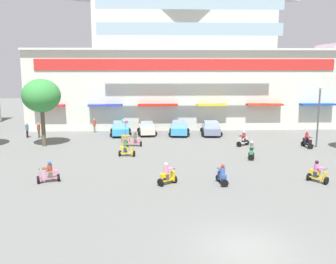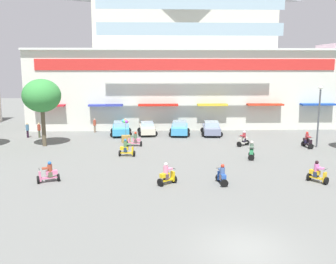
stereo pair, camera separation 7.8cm
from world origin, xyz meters
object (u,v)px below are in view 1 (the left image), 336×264
(parked_car_0, at_px, (121,128))
(streetlamp_near, at_px, (319,111))
(scooter_rider_5, at_px, (251,152))
(scooter_rider_8, at_px, (134,140))
(scooter_rider_0, at_px, (317,173))
(scooter_rider_2, at_px, (307,141))
(scooter_rider_4, at_px, (49,174))
(balloon_vendor_cart, at_px, (126,133))
(pedestrian_2, at_px, (39,129))
(plaza_tree_0, at_px, (41,96))
(scooter_rider_6, at_px, (243,140))
(scooter_rider_3, at_px, (127,149))
(parked_car_3, at_px, (211,128))
(parked_car_2, at_px, (179,128))
(pedestrian_1, at_px, (94,125))
(parked_car_1, at_px, (147,128))
(scooter_rider_1, at_px, (222,176))
(pedestrian_0, at_px, (27,129))
(scooter_rider_9, at_px, (167,175))

(parked_car_0, relative_size, streetlamp_near, 0.75)
(scooter_rider_5, height_order, scooter_rider_8, scooter_rider_5)
(scooter_rider_0, height_order, scooter_rider_2, scooter_rider_2)
(scooter_rider_4, height_order, balloon_vendor_cart, balloon_vendor_cart)
(scooter_rider_5, relative_size, pedestrian_2, 0.93)
(plaza_tree_0, bearing_deg, scooter_rider_6, -2.17)
(scooter_rider_3, xyz_separation_m, pedestrian_2, (-10.27, 8.87, 0.30))
(scooter_rider_8, distance_m, streetlamp_near, 18.16)
(parked_car_3, bearing_deg, streetlamp_near, -36.74)
(parked_car_2, distance_m, parked_car_3, 3.69)
(scooter_rider_0, bearing_deg, pedestrian_2, 144.82)
(scooter_rider_0, distance_m, pedestrian_1, 27.02)
(parked_car_3, relative_size, scooter_rider_3, 2.89)
(parked_car_0, distance_m, scooter_rider_0, 23.53)
(pedestrian_2, bearing_deg, scooter_rider_2, -12.33)
(scooter_rider_2, height_order, scooter_rider_6, scooter_rider_2)
(parked_car_0, height_order, parked_car_1, parked_car_0)
(parked_car_3, bearing_deg, scooter_rider_1, -96.56)
(parked_car_2, bearing_deg, pedestrian_1, 168.75)
(plaza_tree_0, height_order, pedestrian_0, plaza_tree_0)
(scooter_rider_3, bearing_deg, scooter_rider_2, 9.27)
(pedestrian_0, relative_size, pedestrian_1, 1.01)
(scooter_rider_1, bearing_deg, scooter_rider_5, 60.70)
(scooter_rider_0, bearing_deg, scooter_rider_9, -179.70)
(streetlamp_near, bearing_deg, plaza_tree_0, 176.71)
(pedestrian_2, relative_size, streetlamp_near, 0.28)
(scooter_rider_2, distance_m, scooter_rider_4, 24.33)
(pedestrian_0, bearing_deg, pedestrian_1, 22.97)
(parked_car_1, relative_size, scooter_rider_2, 2.70)
(scooter_rider_0, bearing_deg, parked_car_3, 104.15)
(parked_car_2, relative_size, scooter_rider_5, 2.71)
(streetlamp_near, bearing_deg, scooter_rider_2, -168.75)
(plaza_tree_0, height_order, scooter_rider_8, plaza_tree_0)
(parked_car_0, height_order, pedestrian_2, pedestrian_2)
(scooter_rider_5, xyz_separation_m, streetlamp_near, (7.63, 4.38, 2.89))
(scooter_rider_1, distance_m, scooter_rider_5, 7.73)
(scooter_rider_5, bearing_deg, pedestrian_2, 154.11)
(plaza_tree_0, bearing_deg, pedestrian_2, 112.58)
(scooter_rider_1, distance_m, pedestrian_1, 23.21)
(parked_car_1, distance_m, balloon_vendor_cart, 4.98)
(scooter_rider_1, xyz_separation_m, scooter_rider_2, (10.37, 10.91, 0.07))
(scooter_rider_0, height_order, pedestrian_2, pedestrian_2)
(parked_car_1, xyz_separation_m, scooter_rider_0, (11.95, -18.43, -0.11))
(scooter_rider_9, relative_size, streetlamp_near, 0.26)
(scooter_rider_0, bearing_deg, plaza_tree_0, 150.42)
(parked_car_1, distance_m, pedestrian_1, 6.47)
(plaza_tree_0, distance_m, scooter_rider_0, 25.75)
(parked_car_1, xyz_separation_m, scooter_rider_2, (15.71, -7.65, -0.08))
(parked_car_0, distance_m, pedestrian_2, 8.98)
(parked_car_1, distance_m, streetlamp_near, 18.55)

